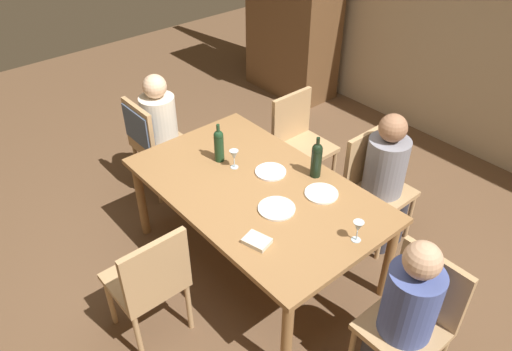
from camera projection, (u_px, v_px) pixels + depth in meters
The scene contains 20 objects.
ground_plane at pixel (256, 260), 3.91m from camera, with size 10.00×10.00×0.00m, color brown.
rear_room_partition at pixel (481, 17), 4.56m from camera, with size 6.40×0.12×2.70m, color tan.
armoire_cabinet at pixel (294, 3), 5.71m from camera, with size 1.18×0.62×2.18m.
dining_table at pixel (256, 195), 3.52m from camera, with size 1.86×1.12×0.74m.
chair_far_right at pixel (373, 180), 3.89m from camera, with size 0.44×0.44×0.92m.
chair_left_end at pixel (148, 136), 4.30m from camera, with size 0.44×0.46×0.92m.
chair_right_end at pixel (414, 314), 2.84m from camera, with size 0.44×0.44×0.92m.
chair_near at pixel (150, 279), 3.05m from camera, with size 0.44×0.44×0.92m.
chair_far_left at pixel (299, 137), 4.40m from camera, with size 0.44×0.44×0.92m.
person_woman_host at pixel (387, 173), 3.74m from camera, with size 0.36×0.32×1.15m.
person_man_bearded at pixel (162, 124), 4.34m from camera, with size 0.31×0.35×1.14m.
person_man_guest at pixel (406, 310), 2.71m from camera, with size 0.31×0.36×1.14m.
wine_bottle_tall_green at pixel (219, 145), 3.66m from camera, with size 0.07×0.07×0.31m.
wine_bottle_dark_red at pixel (317, 159), 3.50m from camera, with size 0.08×0.08×0.32m.
wine_glass_near_left at pixel (358, 227), 2.98m from camera, with size 0.07×0.07×0.15m.
wine_glass_centre at pixel (234, 156), 3.60m from camera, with size 0.07×0.07×0.15m.
dinner_plate_host at pixel (271, 172), 3.61m from camera, with size 0.23×0.23×0.01m, color white.
dinner_plate_guest_left at pixel (321, 193), 3.40m from camera, with size 0.24×0.24×0.01m, color white.
dinner_plate_guest_right at pixel (277, 208), 3.27m from camera, with size 0.25×0.25×0.01m, color silver.
folded_napkin at pixel (257, 241), 3.01m from camera, with size 0.16×0.12×0.03m, color beige.
Camera 1 is at (2.09, -1.78, 2.86)m, focal length 34.38 mm.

